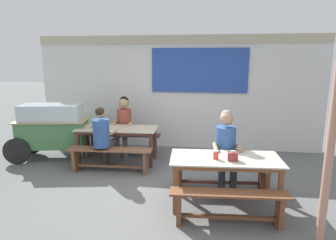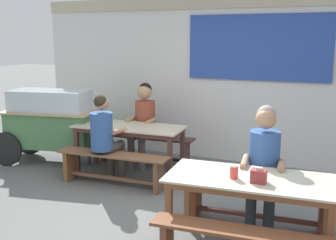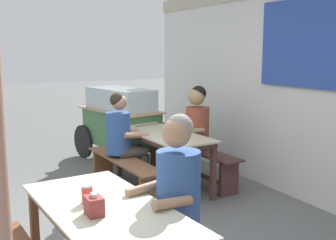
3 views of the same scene
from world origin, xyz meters
name	(u,v)px [view 1 (image 1 of 3)]	position (x,y,z in m)	size (l,w,h in m)	color
ground_plane	(157,191)	(0.00, 0.00, 0.00)	(40.00, 40.00, 0.00)	#5F6160
backdrop_wall	(177,90)	(0.02, 2.55, 1.40)	(6.74, 0.23, 2.66)	silver
dining_table_far	(117,132)	(-1.08, 1.25, 0.66)	(1.67, 0.75, 0.73)	beige
dining_table_near	(225,163)	(1.06, -0.28, 0.66)	(1.63, 0.85, 0.73)	beige
bench_far_back	(124,141)	(-1.10, 1.79, 0.30)	(1.66, 0.40, 0.46)	#4A2D29
bench_far_front	(110,157)	(-1.05, 0.70, 0.30)	(1.63, 0.40, 0.46)	brown
bench_near_back	(221,171)	(1.02, 0.26, 0.30)	(1.61, 0.44, 0.46)	brown
bench_near_front	(229,203)	(1.10, -0.82, 0.31)	(1.55, 0.36, 0.46)	brown
food_cart	(51,127)	(-2.53, 1.24, 0.70)	(1.90, 1.02, 1.19)	#467B49
person_right_near_table	(226,146)	(1.09, 0.21, 0.76)	(0.46, 0.54, 1.34)	#21292D
person_center_facing	(124,122)	(-1.08, 1.72, 0.76)	(0.44, 0.58, 1.32)	#675F5D
person_left_back_turned	(103,135)	(-1.20, 0.76, 0.71)	(0.43, 0.53, 1.27)	#403D35
tissue_box	(233,156)	(1.15, -0.40, 0.80)	(0.14, 0.10, 0.15)	maroon
condiment_jar	(216,155)	(0.92, -0.37, 0.80)	(0.08, 0.08, 0.13)	#DF443B
wooden_support_post	(329,158)	(2.15, -1.06, 1.06)	(0.09, 0.09, 2.12)	tan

